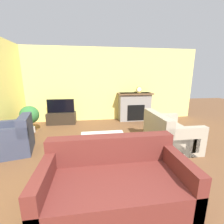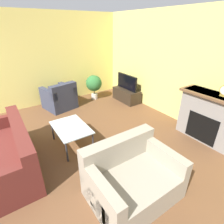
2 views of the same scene
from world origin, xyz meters
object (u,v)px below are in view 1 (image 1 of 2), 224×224
Objects in this scene: tv at (61,106)px; couch_loveseat at (169,134)px; couch_sectional at (115,183)px; mantel_clock at (139,90)px; potted_plant at (30,116)px; armchair_by_window at (13,140)px; coffee_table at (103,138)px.

couch_loveseat is at bearing -37.06° from tv.
couch_loveseat is at bearing 43.76° from couch_sectional.
potted_plant is at bearing -166.03° from mantel_clock.
potted_plant reaches higher than couch_loveseat.
couch_loveseat is at bearing -20.78° from potted_plant.
tv reaches higher than potted_plant.
tv is 1.11m from potted_plant.
potted_plant is at bearing 171.04° from armchair_by_window.
couch_loveseat is 1.52× the size of potted_plant.
couch_sectional is 7.82× the size of mantel_clock.
mantel_clock is at bearing 0.90° from couch_loveseat.
potted_plant reaches higher than couch_sectional.
tv is at bearing 52.94° from couch_loveseat.
couch_loveseat is at bearing 9.26° from coffee_table.
armchair_by_window is 1.25m from potted_plant.
mantel_clock is at bearing 68.02° from couch_sectional.
tv is at bearing -178.15° from mantel_clock.
armchair_by_window is at bearing 87.38° from couch_loveseat.
coffee_table is (-0.05, 1.24, 0.11)m from couch_sectional.
coffee_table is at bearing -121.74° from mantel_clock.
coffee_table is 3.98× the size of mantel_clock.
tv is at bearing 109.98° from couch_sectional.
coffee_table is (1.30, -2.47, -0.25)m from tv.
tv is 3.67m from couch_loveseat.
couch_sectional is 3.59m from potted_plant.
mantel_clock is (1.53, 3.80, 0.90)m from couch_sectional.
mantel_clock is (3.55, 2.13, 0.88)m from armchair_by_window.
mantel_clock reaches higher than couch_loveseat.
couch_sectional is at bearing 133.76° from couch_loveseat.
tv is 0.94× the size of armchair_by_window.
couch_sectional is at bearing -87.68° from coffee_table.
mantel_clock is (1.58, 2.56, 0.78)m from coffee_table.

